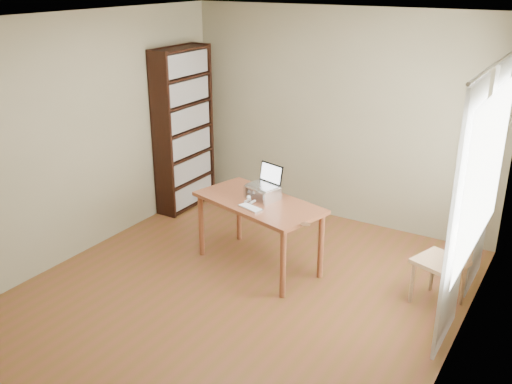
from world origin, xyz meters
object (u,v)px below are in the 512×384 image
object	(u,v)px
desk	(259,210)
chair	(449,258)
laptop	(265,180)
keyboard	(251,208)
bookshelf	(184,130)
cat	(261,191)

from	to	relation	value
desk	chair	size ratio (longest dim) A/B	1.59
laptop	keyboard	size ratio (longest dim) A/B	1.21
keyboard	desk	bearing A→B (deg)	115.59
desk	laptop	distance (m)	0.32
laptop	bookshelf	bearing A→B (deg)	169.37
laptop	chair	distance (m)	1.96
bookshelf	chair	bearing A→B (deg)	-11.17
bookshelf	cat	world-z (taller)	bookshelf
bookshelf	laptop	distance (m)	1.89
desk	chair	bearing A→B (deg)	21.79
chair	cat	bearing A→B (deg)	-157.63
desk	laptop	xyz separation A→B (m)	(0.00, 0.13, 0.29)
desk	laptop	size ratio (longest dim) A/B	4.24
bookshelf	keyboard	distance (m)	2.11
laptop	cat	size ratio (longest dim) A/B	0.74
desk	cat	distance (m)	0.20
cat	chair	size ratio (longest dim) A/B	0.51
bookshelf	laptop	size ratio (longest dim) A/B	5.97
laptop	desk	bearing A→B (deg)	-75.14
desk	cat	bearing A→B (deg)	123.28
keyboard	cat	distance (m)	0.34
keyboard	cat	world-z (taller)	cat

